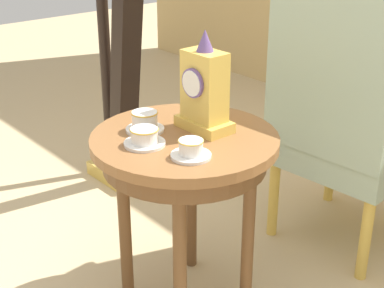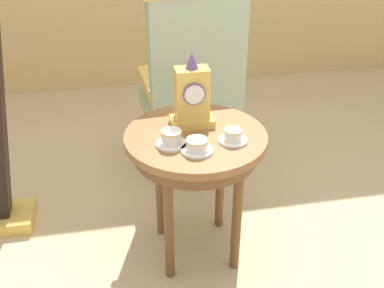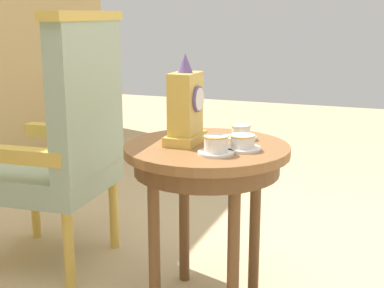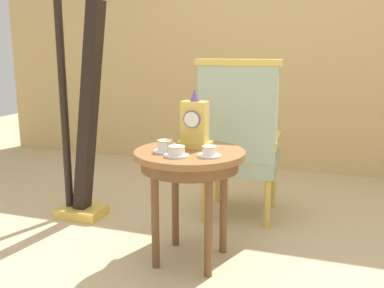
% 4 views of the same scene
% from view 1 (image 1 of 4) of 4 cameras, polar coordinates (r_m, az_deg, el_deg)
% --- Properties ---
extents(side_table, '(0.62, 0.62, 0.65)m').
position_cam_1_polar(side_table, '(1.91, -0.63, -1.56)').
color(side_table, brown).
rests_on(side_table, ground).
extents(teacup_left, '(0.13, 0.13, 0.07)m').
position_cam_1_polar(teacup_left, '(1.91, -4.68, 2.18)').
color(teacup_left, white).
rests_on(teacup_left, side_table).
extents(teacup_right, '(0.13, 0.13, 0.06)m').
position_cam_1_polar(teacup_right, '(1.81, -4.72, 0.66)').
color(teacup_right, white).
rests_on(teacup_right, side_table).
extents(teacup_center, '(0.12, 0.12, 0.06)m').
position_cam_1_polar(teacup_center, '(1.72, -0.11, -0.56)').
color(teacup_center, white).
rests_on(teacup_center, side_table).
extents(mantel_clock, '(0.19, 0.11, 0.34)m').
position_cam_1_polar(mantel_clock, '(1.88, 1.21, 5.28)').
color(mantel_clock, gold).
rests_on(mantel_clock, side_table).
extents(armchair, '(0.58, 0.57, 1.14)m').
position_cam_1_polar(armchair, '(2.31, 14.71, 2.94)').
color(armchair, '#9EB299').
rests_on(armchair, ground).
extents(harp, '(0.40, 0.24, 1.73)m').
position_cam_1_polar(harp, '(2.80, -7.15, 9.34)').
color(harp, gold).
rests_on(harp, ground).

